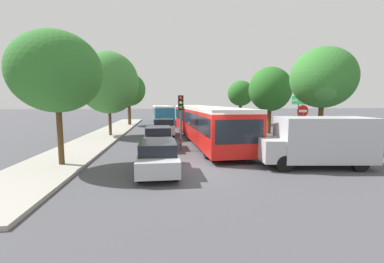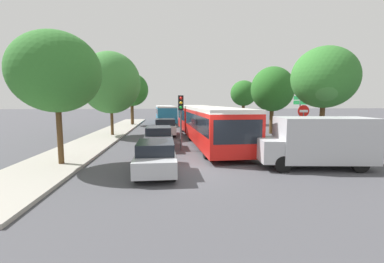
{
  "view_description": "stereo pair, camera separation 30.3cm",
  "coord_description": "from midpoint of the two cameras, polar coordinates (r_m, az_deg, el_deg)",
  "views": [
    {
      "loc": [
        -1.48,
        -11.11,
        3.02
      ],
      "look_at": [
        0.2,
        4.41,
        1.2
      ],
      "focal_mm": 24.0,
      "sensor_mm": 36.0,
      "label": 1
    },
    {
      "loc": [
        -1.17,
        -11.14,
        3.02
      ],
      "look_at": [
        0.2,
        4.41,
        1.2
      ],
      "focal_mm": 24.0,
      "sensor_mm": 36.0,
      "label": 2
    }
  ],
  "objects": [
    {
      "name": "ground_plane",
      "position": [
        11.6,
        0.62,
        -8.44
      ],
      "size": [
        200.0,
        200.0,
        0.0
      ],
      "primitive_type": "plane",
      "color": "#47474C"
    },
    {
      "name": "kerb_strip_left",
      "position": [
        25.36,
        -18.48,
        -0.38
      ],
      "size": [
        3.2,
        36.95,
        0.14
      ],
      "primitive_type": "cube",
      "color": "#9E998E",
      "rests_on": "ground"
    },
    {
      "name": "articulated_bus",
      "position": [
        20.61,
        2.0,
        2.48
      ],
      "size": [
        3.48,
        17.89,
        2.64
      ],
      "rotation": [
        0.0,
        0.0,
        -1.53
      ],
      "color": "red",
      "rests_on": "ground"
    },
    {
      "name": "city_bus_rear",
      "position": [
        38.12,
        -6.83,
        4.15
      ],
      "size": [
        3.25,
        11.34,
        2.41
      ],
      "rotation": [
        0.0,
        0.0,
        1.64
      ],
      "color": "teal",
      "rests_on": "ground"
    },
    {
      "name": "queued_car_silver",
      "position": [
        11.05,
        -8.33,
        -5.62
      ],
      "size": [
        1.72,
        3.91,
        1.35
      ],
      "rotation": [
        0.0,
        0.0,
        1.59
      ],
      "color": "#B7BABF",
      "rests_on": "ground"
    },
    {
      "name": "queued_car_graphite",
      "position": [
        16.91,
        -8.01,
        -1.26
      ],
      "size": [
        1.79,
        4.08,
        1.41
      ],
      "rotation": [
        0.0,
        0.0,
        1.59
      ],
      "color": "#47474C",
      "rests_on": "ground"
    },
    {
      "name": "queued_car_white",
      "position": [
        23.16,
        -6.69,
        0.99
      ],
      "size": [
        1.9,
        4.32,
        1.49
      ],
      "rotation": [
        0.0,
        0.0,
        1.59
      ],
      "color": "white",
      "rests_on": "ground"
    },
    {
      "name": "white_van",
      "position": [
        13.12,
        25.74,
        -1.81
      ],
      "size": [
        5.17,
        2.45,
        2.31
      ],
      "rotation": [
        0.0,
        0.0,
        3.04
      ],
      "color": "#B7BABF",
      "rests_on": "ground"
    },
    {
      "name": "traffic_light",
      "position": [
        15.76,
        -3.06,
        4.74
      ],
      "size": [
        0.32,
        0.36,
        3.4
      ],
      "rotation": [
        0.0,
        0.0,
        -1.56
      ],
      "color": "#56595E",
      "rests_on": "ground"
    },
    {
      "name": "no_entry_sign",
      "position": [
        16.56,
        22.82,
        2.17
      ],
      "size": [
        0.7,
        0.08,
        2.82
      ],
      "rotation": [
        0.0,
        0.0,
        -1.57
      ],
      "color": "#56595E",
      "rests_on": "ground"
    },
    {
      "name": "direction_sign_post",
      "position": [
        20.24,
        22.14,
        4.84
      ],
      "size": [
        0.33,
        1.38,
        3.6
      ],
      "rotation": [
        0.0,
        0.0,
        3.34
      ],
      "color": "#56595E",
      "rests_on": "ground"
    },
    {
      "name": "tree_left_near",
      "position": [
        13.26,
        -28.5,
        11.54
      ],
      "size": [
        3.95,
        3.95,
        6.16
      ],
      "color": "#51381E",
      "rests_on": "ground"
    },
    {
      "name": "tree_left_mid",
      "position": [
        23.28,
        -18.4,
        10.26
      ],
      "size": [
        5.03,
        5.03,
        7.24
      ],
      "color": "#51381E",
      "rests_on": "ground"
    },
    {
      "name": "tree_left_far",
      "position": [
        33.45,
        -14.14,
        8.99
      ],
      "size": [
        4.15,
        4.15,
        6.58
      ],
      "color": "#51381E",
      "rests_on": "ground"
    },
    {
      "name": "tree_right_near",
      "position": [
        17.96,
        26.67,
        10.35
      ],
      "size": [
        3.92,
        3.92,
        6.37
      ],
      "color": "#51381E",
      "rests_on": "ground"
    },
    {
      "name": "tree_right_mid",
      "position": [
        25.4,
        16.51,
        8.76
      ],
      "size": [
        3.98,
        3.98,
        6.27
      ],
      "color": "#51381E",
      "rests_on": "ground"
    },
    {
      "name": "tree_right_far",
      "position": [
        34.42,
        10.52,
        8.31
      ],
      "size": [
        3.39,
        3.39,
        5.77
      ],
      "color": "#51381E",
      "rests_on": "ground"
    }
  ]
}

